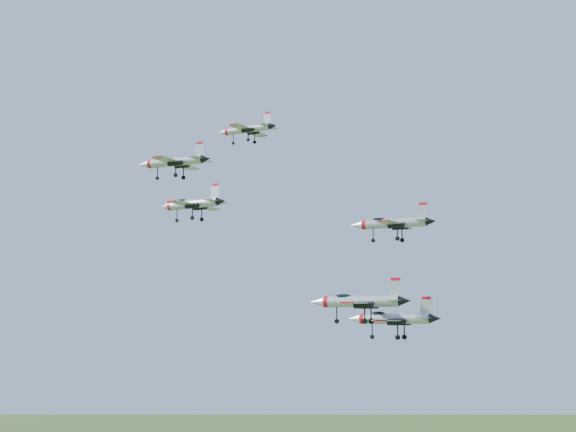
% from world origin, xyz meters
% --- Properties ---
extents(jet_lead, '(11.79, 9.69, 3.16)m').
position_xyz_m(jet_lead, '(-12.72, 15.83, 146.09)').
color(jet_lead, '#B0B5BD').
extents(jet_left_high, '(12.90, 10.69, 3.45)m').
position_xyz_m(jet_left_high, '(-13.93, 1.33, 131.23)').
color(jet_left_high, '#B0B5BD').
extents(jet_right_high, '(10.74, 8.88, 2.87)m').
position_xyz_m(jet_right_high, '(-4.16, -17.23, 133.60)').
color(jet_right_high, '#B0B5BD').
extents(jet_left_low, '(12.10, 9.98, 3.24)m').
position_xyz_m(jet_left_low, '(18.63, 1.43, 126.37)').
color(jet_left_low, '#B0B5BD').
extents(jet_right_low, '(12.81, 10.56, 3.43)m').
position_xyz_m(jet_right_low, '(18.76, -10.99, 115.57)').
color(jet_right_low, '#B0B5BD').
extents(jet_trail, '(12.29, 10.12, 3.29)m').
position_xyz_m(jet_trail, '(21.27, -6.25, 113.54)').
color(jet_trail, '#B0B5BD').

